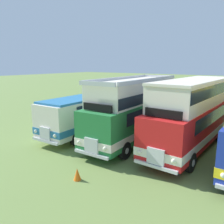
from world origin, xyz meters
TOP-DOWN VIEW (x-y plane):
  - bus_first_in_row at (-11.46, -0.26)m, footprint 2.85×9.99m
  - bus_second_in_row at (-7.64, -0.25)m, footprint 2.84×9.79m
  - bus_third_in_row at (-3.82, 0.39)m, footprint 2.88×9.80m
  - cone_mid_row at (-6.91, -6.90)m, footprint 0.36×0.36m

SIDE VIEW (x-z plane):
  - cone_mid_row at x=-6.91m, z-range 0.00..0.59m
  - bus_first_in_row at x=-11.46m, z-range 0.26..3.25m
  - bus_second_in_row at x=-7.64m, z-range 0.09..4.61m
  - bus_third_in_row at x=-3.82m, z-range 0.22..4.71m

